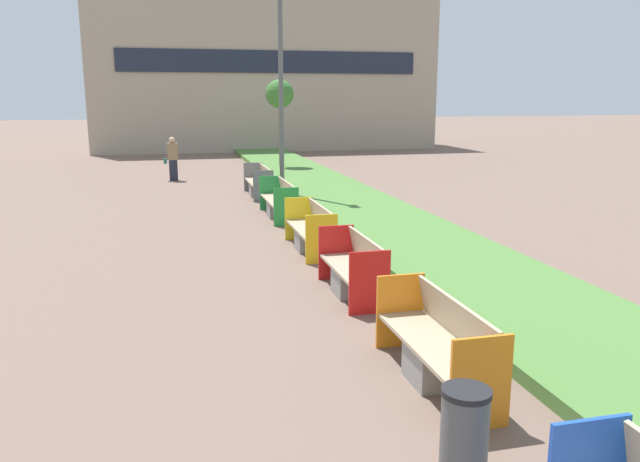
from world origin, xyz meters
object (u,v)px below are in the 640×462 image
(street_lamp_post, at_px, (281,52))
(sapling_tree_far, at_px, (280,95))
(bench_yellow_frame, at_px, (311,233))
(litter_bin, at_px, (464,438))
(pedestrian_walking, at_px, (173,159))
(bench_orange_frame, at_px, (437,350))
(bench_red_frame, at_px, (353,273))
(bench_green_frame, at_px, (280,203))
(bench_grey_frame, at_px, (259,184))

(street_lamp_post, height_order, sapling_tree_far, street_lamp_post)
(bench_yellow_frame, height_order, sapling_tree_far, sapling_tree_far)
(litter_bin, bearing_deg, sapling_tree_far, 83.60)
(bench_yellow_frame, bearing_deg, litter_bin, -94.20)
(litter_bin, bearing_deg, pedestrian_walking, 95.81)
(bench_orange_frame, relative_size, sapling_tree_far, 0.57)
(bench_orange_frame, xyz_separation_m, bench_yellow_frame, (-0.00, 6.19, -0.00))
(bench_orange_frame, bearing_deg, bench_red_frame, 90.06)
(sapling_tree_far, xyz_separation_m, pedestrian_walking, (-4.47, -2.30, -2.33))
(sapling_tree_far, bearing_deg, pedestrian_walking, -152.76)
(bench_red_frame, distance_m, sapling_tree_far, 17.31)
(bench_green_frame, xyz_separation_m, bench_grey_frame, (-0.00, 3.62, -0.00))
(bench_yellow_frame, distance_m, pedestrian_walking, 11.97)
(bench_orange_frame, bearing_deg, bench_grey_frame, 89.99)
(street_lamp_post, distance_m, pedestrian_walking, 6.96)
(bench_red_frame, xyz_separation_m, litter_bin, (-0.58, -5.01, 0.07))
(bench_yellow_frame, xyz_separation_m, bench_green_frame, (0.00, 3.69, 0.01))
(sapling_tree_far, bearing_deg, bench_grey_frame, -105.70)
(bench_green_frame, bearing_deg, litter_bin, -92.89)
(bench_grey_frame, bearing_deg, bench_green_frame, -89.99)
(bench_grey_frame, bearing_deg, litter_bin, -92.20)
(bench_red_frame, bearing_deg, bench_green_frame, 89.95)
(bench_red_frame, bearing_deg, sapling_tree_far, 83.68)
(sapling_tree_far, bearing_deg, bench_yellow_frame, -97.65)
(litter_bin, height_order, street_lamp_post, street_lamp_post)
(bench_red_frame, relative_size, pedestrian_walking, 1.16)
(bench_yellow_frame, height_order, pedestrian_walking, pedestrian_walking)
(litter_bin, bearing_deg, bench_red_frame, 83.34)
(bench_green_frame, height_order, pedestrian_walking, pedestrian_walking)
(bench_orange_frame, relative_size, bench_grey_frame, 0.93)
(bench_orange_frame, distance_m, bench_green_frame, 9.88)
(pedestrian_walking, bearing_deg, bench_grey_frame, -59.35)
(bench_grey_frame, relative_size, litter_bin, 2.68)
(litter_bin, xyz_separation_m, sapling_tree_far, (2.47, 21.99, 2.72))
(bench_green_frame, height_order, sapling_tree_far, sapling_tree_far)
(pedestrian_walking, bearing_deg, bench_yellow_frame, -77.50)
(bench_orange_frame, distance_m, bench_grey_frame, 13.50)
(bench_grey_frame, bearing_deg, sapling_tree_far, 74.30)
(sapling_tree_far, bearing_deg, bench_orange_frame, -95.32)
(litter_bin, relative_size, sapling_tree_far, 0.23)
(bench_orange_frame, height_order, sapling_tree_far, sapling_tree_far)
(bench_orange_frame, bearing_deg, street_lamp_post, 87.27)
(bench_red_frame, distance_m, street_lamp_post, 10.44)
(bench_green_frame, bearing_deg, bench_red_frame, -90.05)
(bench_red_frame, distance_m, bench_green_frame, 6.69)
(litter_bin, bearing_deg, bench_yellow_frame, 85.80)
(bench_grey_frame, bearing_deg, bench_orange_frame, -90.01)
(bench_orange_frame, xyz_separation_m, bench_red_frame, (-0.00, 3.19, -0.01))
(bench_red_frame, relative_size, sapling_tree_far, 0.50)
(bench_green_frame, distance_m, pedestrian_walking, 8.41)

